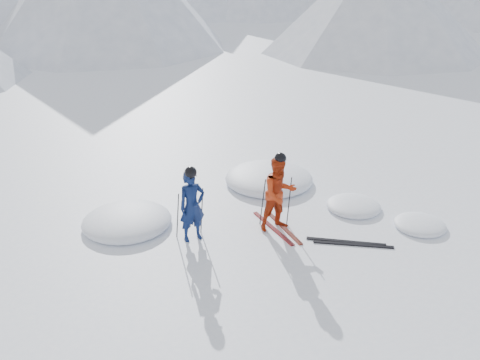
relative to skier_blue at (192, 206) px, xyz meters
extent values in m
plane|color=white|center=(2.78, -0.08, -0.80)|extent=(160.00, 160.00, 0.00)
imported|color=#0B1946|center=(0.00, 0.00, 0.00)|extent=(0.66, 0.52, 1.60)
imported|color=#AC2C0D|center=(1.95, -0.01, 0.06)|extent=(0.94, 0.80, 1.73)
cylinder|color=black|center=(-0.30, 0.15, -0.27)|extent=(0.11, 0.08, 1.07)
cylinder|color=black|center=(0.25, 0.25, -0.27)|extent=(0.11, 0.07, 1.07)
cylinder|color=black|center=(1.65, 0.24, -0.23)|extent=(0.12, 0.09, 1.15)
cylinder|color=black|center=(2.25, 0.14, -0.23)|extent=(0.12, 0.08, 1.15)
cube|color=black|center=(1.83, -0.01, -0.79)|extent=(0.46, 1.68, 0.03)
cube|color=black|center=(2.07, -0.01, -0.79)|extent=(0.34, 1.69, 0.03)
cube|color=black|center=(3.18, -0.98, -0.79)|extent=(1.58, 0.79, 0.03)
cube|color=black|center=(3.28, -1.13, -0.79)|extent=(1.60, 0.74, 0.03)
ellipsoid|color=white|center=(-1.37, 1.00, -0.80)|extent=(2.05, 2.05, 0.45)
ellipsoid|color=white|center=(4.05, 0.45, -0.80)|extent=(1.33, 1.33, 0.29)
ellipsoid|color=white|center=(2.51, 2.45, -0.80)|extent=(2.39, 2.39, 0.53)
ellipsoid|color=white|center=(5.11, -0.78, -0.80)|extent=(1.17, 1.17, 0.26)
camera|label=1|loc=(-1.43, -9.58, 4.93)|focal=38.00mm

